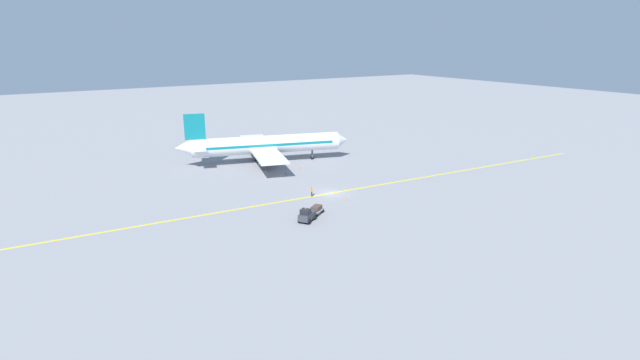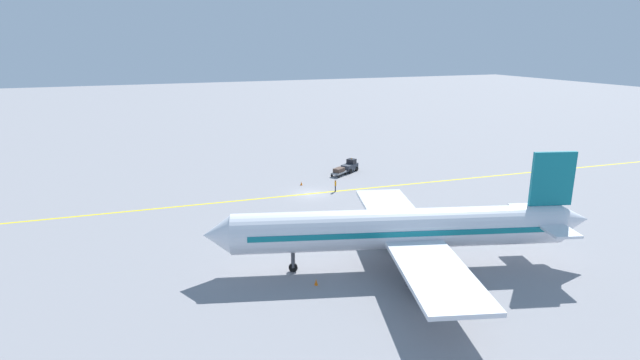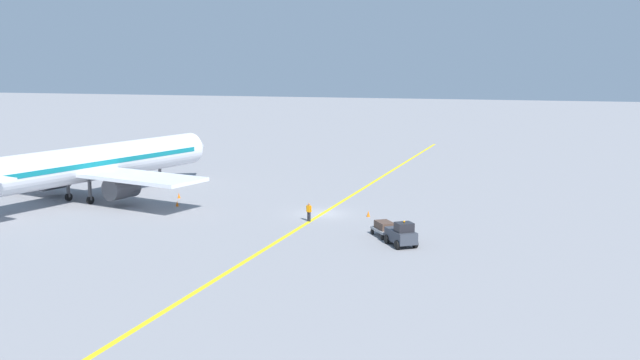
# 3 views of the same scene
# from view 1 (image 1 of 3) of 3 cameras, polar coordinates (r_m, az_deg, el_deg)

# --- Properties ---
(ground_plane) EXTENTS (400.00, 400.00, 0.00)m
(ground_plane) POSITION_cam_1_polar(r_m,az_deg,el_deg) (82.19, 1.21, -1.53)
(ground_plane) COLOR gray
(apron_yellow_centreline) EXTENTS (6.74, 119.85, 0.01)m
(apron_yellow_centreline) POSITION_cam_1_polar(r_m,az_deg,el_deg) (82.19, 1.21, -1.53)
(apron_yellow_centreline) COLOR yellow
(apron_yellow_centreline) RESTS_ON ground
(airplane_at_gate) EXTENTS (28.35, 34.92, 10.60)m
(airplane_at_gate) POSITION_cam_1_polar(r_m,az_deg,el_deg) (102.13, -6.35, 4.01)
(airplane_at_gate) COLOR silver
(airplane_at_gate) RESTS_ON ground
(baggage_tug_dark) EXTENTS (2.94, 3.32, 2.11)m
(baggage_tug_dark) POSITION_cam_1_polar(r_m,az_deg,el_deg) (69.51, -1.51, -4.06)
(baggage_tug_dark) COLOR #333842
(baggage_tug_dark) RESTS_ON ground
(baggage_cart_trailing) EXTENTS (2.62, 2.94, 1.24)m
(baggage_cart_trailing) POSITION_cam_1_polar(r_m,az_deg,el_deg) (72.39, -0.42, -3.35)
(baggage_cart_trailing) COLOR gray
(baggage_cart_trailing) RESTS_ON ground
(ground_crew_worker) EXTENTS (0.55, 0.34, 1.68)m
(ground_crew_worker) POSITION_cam_1_polar(r_m,az_deg,el_deg) (80.35, -0.96, -1.26)
(ground_crew_worker) COLOR #23232D
(ground_crew_worker) RESTS_ON ground
(traffic_cone_near_nose) EXTENTS (0.32, 0.32, 0.55)m
(traffic_cone_near_nose) POSITION_cam_1_polar(r_m,az_deg,el_deg) (97.38, -2.39, 1.43)
(traffic_cone_near_nose) COLOR orange
(traffic_cone_near_nose) RESTS_ON ground
(traffic_cone_mid_apron) EXTENTS (0.32, 0.32, 0.55)m
(traffic_cone_mid_apron) POSITION_cam_1_polar(r_m,az_deg,el_deg) (94.01, -3.95, 0.87)
(traffic_cone_mid_apron) COLOR orange
(traffic_cone_mid_apron) RESTS_ON ground
(traffic_cone_by_wingtip) EXTENTS (0.32, 0.32, 0.55)m
(traffic_cone_by_wingtip) POSITION_cam_1_polar(r_m,az_deg,el_deg) (107.20, -2.24, 2.78)
(traffic_cone_by_wingtip) COLOR orange
(traffic_cone_by_wingtip) RESTS_ON ground
(traffic_cone_far_edge) EXTENTS (0.32, 0.32, 0.55)m
(traffic_cone_far_edge) POSITION_cam_1_polar(r_m,az_deg,el_deg) (78.57, 2.93, -2.17)
(traffic_cone_far_edge) COLOR orange
(traffic_cone_far_edge) RESTS_ON ground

